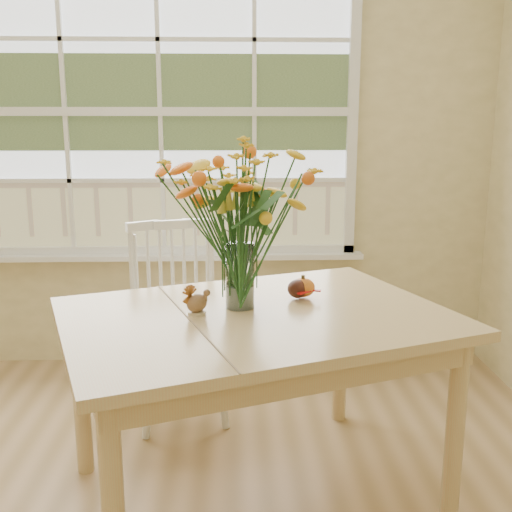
{
  "coord_description": "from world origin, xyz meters",
  "views": [
    {
      "loc": [
        0.43,
        -1.39,
        1.49
      ],
      "look_at": [
        0.51,
        0.82,
        0.99
      ],
      "focal_mm": 42.0,
      "sensor_mm": 36.0,
      "label": 1
    }
  ],
  "objects": [
    {
      "name": "turkey_figurine",
      "position": [
        0.28,
        0.8,
        0.82
      ],
      "size": [
        0.11,
        0.11,
        0.11
      ],
      "rotation": [
        0.0,
        0.0,
        0.77
      ],
      "color": "#CCB78C",
      "rests_on": "dining_table"
    },
    {
      "name": "windsor_chair",
      "position": [
        0.13,
        1.55,
        0.55
      ],
      "size": [
        0.54,
        0.53,
        0.98
      ],
      "rotation": [
        0.0,
        0.0,
        0.24
      ],
      "color": "white",
      "rests_on": "floor"
    },
    {
      "name": "flower_vase",
      "position": [
        0.45,
        0.88,
        1.16
      ],
      "size": [
        0.54,
        0.54,
        0.64
      ],
      "color": "white",
      "rests_on": "dining_table"
    },
    {
      "name": "window",
      "position": [
        0.0,
        2.21,
        1.53
      ],
      "size": [
        2.42,
        0.12,
        1.74
      ],
      "color": "silver",
      "rests_on": "wall_back"
    },
    {
      "name": "wall_back",
      "position": [
        0.0,
        2.25,
        1.35
      ],
      "size": [
        4.0,
        0.02,
        2.7
      ],
      "primitive_type": "cube",
      "color": "#CCBE82",
      "rests_on": "floor"
    },
    {
      "name": "dining_table",
      "position": [
        0.51,
        0.8,
        0.68
      ],
      "size": [
        1.71,
        1.46,
        0.77
      ],
      "rotation": [
        0.0,
        0.0,
        0.35
      ],
      "color": "tan",
      "rests_on": "floor"
    },
    {
      "name": "pumpkin",
      "position": [
        0.71,
        1.0,
        0.81
      ],
      "size": [
        0.1,
        0.1,
        0.08
      ],
      "primitive_type": "ellipsoid",
      "color": "#C96B17",
      "rests_on": "dining_table"
    },
    {
      "name": "dark_gourd",
      "position": [
        0.69,
        0.99,
        0.81
      ],
      "size": [
        0.13,
        0.09,
        0.08
      ],
      "color": "#38160F",
      "rests_on": "dining_table"
    }
  ]
}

